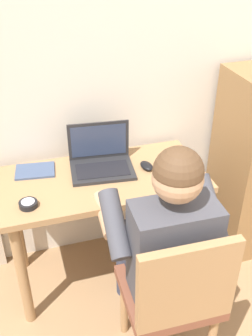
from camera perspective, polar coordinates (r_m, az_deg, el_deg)
wall_back at (r=2.30m, az=2.08°, el=15.64°), size 4.80×0.05×2.50m
desk at (r=2.22m, az=-3.23°, el=-3.96°), size 1.10×0.54×0.72m
chair at (r=1.86m, az=6.94°, el=-17.53°), size 0.43×0.41×0.88m
person_seated at (r=1.85m, az=5.23°, el=-9.75°), size 0.54×0.59×1.20m
laptop at (r=2.20m, az=-3.58°, el=1.21°), size 0.36×0.29×0.24m
computer_mouse at (r=2.21m, az=2.95°, el=0.32°), size 0.08×0.11×0.03m
desk_clock at (r=1.98m, az=-13.77°, el=-5.02°), size 0.09×0.09×0.03m
notebook_pad at (r=2.24m, az=-12.84°, el=-0.39°), size 0.23×0.18×0.01m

